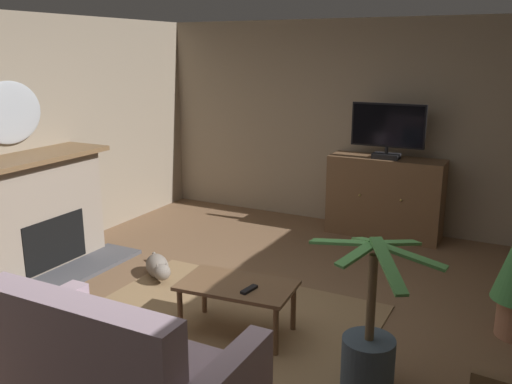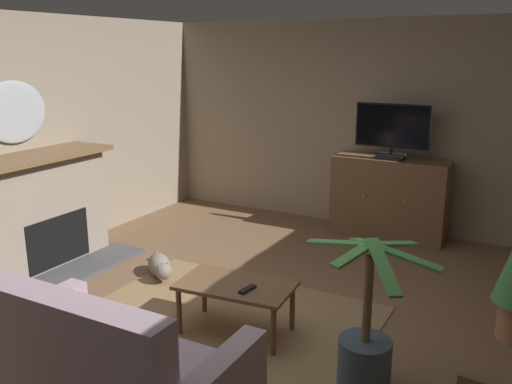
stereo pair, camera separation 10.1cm
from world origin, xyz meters
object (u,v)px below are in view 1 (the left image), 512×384
at_px(cat, 158,267).
at_px(tv_remote, 249,289).
at_px(potted_plant_on_hearth_side, 369,352).
at_px(television, 388,129).
at_px(sofa_floral, 115,384).
at_px(fireplace, 37,215).
at_px(tv_cabinet, 385,199).
at_px(wall_mirror_oval, 10,113).
at_px(coffee_table, 237,290).

bearing_deg(cat, tv_remote, -25.79).
relative_size(potted_plant_on_hearth_side, cat, 1.90).
xyz_separation_m(television, sofa_floral, (-0.47, -4.27, -1.00)).
bearing_deg(fireplace, tv_cabinet, 42.45).
bearing_deg(tv_remote, sofa_floral, 179.50).
bearing_deg(fireplace, sofa_floral, -33.62).
distance_m(wall_mirror_oval, sofa_floral, 3.42).
distance_m(television, coffee_table, 3.07).
distance_m(tv_remote, cat, 1.59).
bearing_deg(coffee_table, tv_remote, -25.77).
relative_size(coffee_table, sofa_floral, 0.60).
bearing_deg(television, potted_plant_on_hearth_side, -76.94).
bearing_deg(fireplace, tv_remote, -7.08).
height_order(television, potted_plant_on_hearth_side, television).
xyz_separation_m(tv_cabinet, cat, (-1.68, -2.34, -0.35)).
height_order(wall_mirror_oval, sofa_floral, wall_mirror_oval).
height_order(tv_remote, cat, tv_remote).
bearing_deg(tv_cabinet, cat, -125.67).
relative_size(tv_cabinet, tv_remote, 8.06).
bearing_deg(cat, potted_plant_on_hearth_side, -19.37).
bearing_deg(wall_mirror_oval, coffee_table, -5.36).
height_order(coffee_table, sofa_floral, sofa_floral).
xyz_separation_m(tv_cabinet, tv_remote, (-0.27, -3.02, -0.03)).
bearing_deg(wall_mirror_oval, cat, 13.02).
height_order(fireplace, coffee_table, fireplace).
height_order(fireplace, tv_remote, fireplace).
xyz_separation_m(fireplace, coffee_table, (2.51, -0.26, -0.20)).
bearing_deg(tv_remote, cat, 72.30).
bearing_deg(wall_mirror_oval, tv_remote, -6.48).
height_order(tv_remote, potted_plant_on_hearth_side, potted_plant_on_hearth_side).
bearing_deg(fireplace, cat, 15.47).
height_order(tv_cabinet, television, television).
xyz_separation_m(sofa_floral, potted_plant_on_hearth_side, (1.20, 1.14, -0.07)).
bearing_deg(sofa_floral, fireplace, 146.38).
relative_size(fireplace, sofa_floral, 1.02).
bearing_deg(cat, fireplace, -164.53).
xyz_separation_m(television, potted_plant_on_hearth_side, (0.73, -3.13, -1.07)).
xyz_separation_m(coffee_table, cat, (-1.26, 0.61, -0.26)).
xyz_separation_m(wall_mirror_oval, tv_remote, (2.91, -0.33, -1.18)).
height_order(fireplace, wall_mirror_oval, wall_mirror_oval).
bearing_deg(tv_remote, television, 2.81).
relative_size(wall_mirror_oval, sofa_floral, 0.49).
bearing_deg(tv_remote, tv_cabinet, 2.90).
distance_m(tv_cabinet, cat, 2.90).
bearing_deg(television, coffee_table, -98.29).
distance_m(tv_cabinet, television, 0.86).
xyz_separation_m(tv_cabinet, sofa_floral, (-0.47, -4.32, -0.14)).
bearing_deg(sofa_floral, wall_mirror_oval, 148.85).
bearing_deg(coffee_table, sofa_floral, -92.06).
height_order(wall_mirror_oval, coffee_table, wall_mirror_oval).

